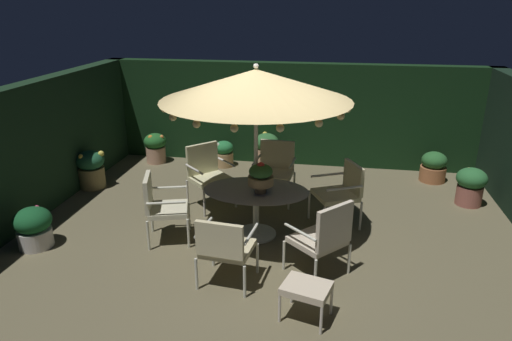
# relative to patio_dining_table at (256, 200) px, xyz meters

# --- Properties ---
(ground_plane) EXTENTS (7.95, 7.73, 0.02)m
(ground_plane) POSITION_rel_patio_dining_table_xyz_m (0.20, -0.33, -0.57)
(ground_plane) COLOR brown
(hedge_backdrop_rear) EXTENTS (7.95, 0.30, 2.10)m
(hedge_backdrop_rear) POSITION_rel_patio_dining_table_xyz_m (0.20, 3.39, 0.48)
(hedge_backdrop_rear) COLOR black
(hedge_backdrop_rear) RESTS_ON ground_plane
(hedge_backdrop_left) EXTENTS (0.30, 7.73, 2.10)m
(hedge_backdrop_left) POSITION_rel_patio_dining_table_xyz_m (-3.62, -0.33, 0.48)
(hedge_backdrop_left) COLOR black
(hedge_backdrop_left) RESTS_ON ground_plane
(patio_dining_table) EXTENTS (1.53, 1.06, 0.73)m
(patio_dining_table) POSITION_rel_patio_dining_table_xyz_m (0.00, 0.00, 0.00)
(patio_dining_table) COLOR silver
(patio_dining_table) RESTS_ON ground_plane
(patio_umbrella) EXTENTS (2.59, 2.59, 2.50)m
(patio_umbrella) POSITION_rel_patio_dining_table_xyz_m (-0.00, 0.00, 1.65)
(patio_umbrella) COLOR silver
(patio_umbrella) RESTS_ON ground_plane
(centerpiece_planter) EXTENTS (0.36, 0.36, 0.45)m
(centerpiece_planter) POSITION_rel_patio_dining_table_xyz_m (0.09, -0.10, 0.41)
(centerpiece_planter) COLOR #846749
(centerpiece_planter) RESTS_ON patio_dining_table
(patio_chair_north) EXTENTS (0.86, 0.86, 1.03)m
(patio_chair_north) POSITION_rel_patio_dining_table_xyz_m (-0.98, 0.94, 0.03)
(patio_chair_north) COLOR silver
(patio_chair_north) RESTS_ON ground_plane
(patio_chair_northeast) EXTENTS (0.72, 0.72, 1.00)m
(patio_chair_northeast) POSITION_rel_patio_dining_table_xyz_m (-1.30, -0.39, 0.01)
(patio_chair_northeast) COLOR silver
(patio_chair_northeast) RESTS_ON ground_plane
(patio_chair_east) EXTENTS (0.69, 0.64, 0.92)m
(patio_chair_east) POSITION_rel_patio_dining_table_xyz_m (-0.15, -1.34, -0.02)
(patio_chair_east) COLOR silver
(patio_chair_east) RESTS_ON ground_plane
(patio_chair_southeast) EXTENTS (0.86, 0.86, 1.02)m
(patio_chair_southeast) POSITION_rel_patio_dining_table_xyz_m (1.01, -0.92, 0.00)
(patio_chair_southeast) COLOR silver
(patio_chair_southeast) RESTS_ON ground_plane
(patio_chair_south) EXTENTS (0.83, 0.82, 0.96)m
(patio_chair_south) POSITION_rel_patio_dining_table_xyz_m (1.22, 0.59, 0.01)
(patio_chair_south) COLOR silver
(patio_chair_south) RESTS_ON ground_plane
(patio_chair_southwest) EXTENTS (0.69, 0.62, 1.02)m
(patio_chair_southwest) POSITION_rel_patio_dining_table_xyz_m (0.10, 1.36, 0.03)
(patio_chair_southwest) COLOR silver
(patio_chair_southwest) RESTS_ON ground_plane
(ottoman_footrest) EXTENTS (0.59, 0.51, 0.42)m
(ottoman_footrest) POSITION_rel_patio_dining_table_xyz_m (0.86, -1.80, -0.20)
(ottoman_footrest) COLOR silver
(ottoman_footrest) RESTS_ON ground_plane
(potted_plant_back_left) EXTENTS (0.48, 0.48, 0.58)m
(potted_plant_back_left) POSITION_rel_patio_dining_table_xyz_m (2.97, 2.72, -0.28)
(potted_plant_back_left) COLOR #AB673F
(potted_plant_back_left) RESTS_ON ground_plane
(potted_plant_left_near) EXTENTS (0.51, 0.51, 0.71)m
(potted_plant_left_near) POSITION_rel_patio_dining_table_xyz_m (-3.30, 1.31, -0.19)
(potted_plant_left_near) COLOR olive
(potted_plant_left_near) RESTS_ON ground_plane
(potted_plant_front_corner) EXTENTS (0.50, 0.50, 0.70)m
(potted_plant_front_corner) POSITION_rel_patio_dining_table_xyz_m (-0.30, 3.01, -0.19)
(potted_plant_front_corner) COLOR tan
(potted_plant_front_corner) RESTS_ON ground_plane
(potted_plant_right_near) EXTENTS (0.52, 0.52, 0.59)m
(potted_plant_right_near) POSITION_rel_patio_dining_table_xyz_m (-3.00, -0.87, -0.26)
(potted_plant_right_near) COLOR beige
(potted_plant_right_near) RESTS_ON ground_plane
(potted_plant_back_center) EXTENTS (0.47, 0.47, 0.63)m
(potted_plant_back_center) POSITION_rel_patio_dining_table_xyz_m (-2.66, 2.86, -0.22)
(potted_plant_back_center) COLOR tan
(potted_plant_back_center) RESTS_ON ground_plane
(potted_plant_right_far) EXTENTS (0.39, 0.39, 0.54)m
(potted_plant_right_far) POSITION_rel_patio_dining_table_xyz_m (-1.17, 2.88, -0.29)
(potted_plant_right_far) COLOR tan
(potted_plant_right_far) RESTS_ON ground_plane
(potted_plant_back_right) EXTENTS (0.50, 0.50, 0.65)m
(potted_plant_back_right) POSITION_rel_patio_dining_table_xyz_m (3.38, 1.68, -0.21)
(potted_plant_back_right) COLOR #A35C50
(potted_plant_back_right) RESTS_ON ground_plane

